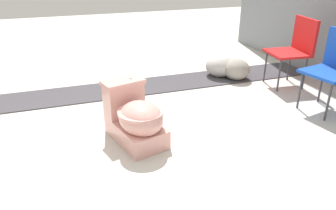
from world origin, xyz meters
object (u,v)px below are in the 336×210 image
toilet (136,118)px  folding_chair_left (296,45)px  boulder_near (220,66)px  boulder_far (237,69)px

toilet → folding_chair_left: folding_chair_left is taller
boulder_near → boulder_far: boulder_near is taller
toilet → boulder_near: 1.97m
boulder_near → boulder_far: (0.18, 0.14, -0.01)m
toilet → boulder_near: toilet is taller
folding_chair_left → boulder_near: 0.98m
boulder_far → toilet: bearing=-55.7°
boulder_near → folding_chair_left: bearing=50.2°
boulder_near → toilet: bearing=-49.0°
boulder_far → folding_chair_left: bearing=54.5°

